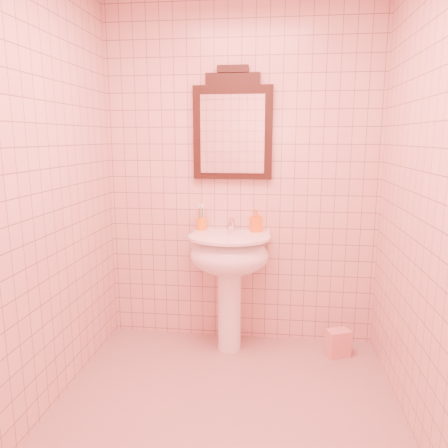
# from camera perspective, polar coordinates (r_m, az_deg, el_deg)

# --- Properties ---
(floor) EXTENTS (2.20, 2.20, 0.00)m
(floor) POSITION_cam_1_polar(r_m,az_deg,el_deg) (2.62, -0.17, -24.74)
(floor) COLOR tan
(floor) RESTS_ON ground
(back_wall) EXTENTS (2.00, 0.02, 2.50)m
(back_wall) POSITION_cam_1_polar(r_m,az_deg,el_deg) (3.23, 2.21, 6.05)
(back_wall) COLOR beige
(back_wall) RESTS_ON floor
(pedestal_sink) EXTENTS (0.58, 0.58, 0.86)m
(pedestal_sink) POSITION_cam_1_polar(r_m,az_deg,el_deg) (3.12, 0.71, -5.13)
(pedestal_sink) COLOR white
(pedestal_sink) RESTS_ON floor
(faucet) EXTENTS (0.04, 0.16, 0.11)m
(faucet) POSITION_cam_1_polar(r_m,az_deg,el_deg) (3.19, 0.98, 0.01)
(faucet) COLOR white
(faucet) RESTS_ON pedestal_sink
(mirror) EXTENTS (0.57, 0.06, 0.79)m
(mirror) POSITION_cam_1_polar(r_m,az_deg,el_deg) (3.20, 1.14, 12.46)
(mirror) COLOR black
(mirror) RESTS_ON back_wall
(toothbrush_cup) EXTENTS (0.07, 0.07, 0.17)m
(toothbrush_cup) POSITION_cam_1_polar(r_m,az_deg,el_deg) (3.25, -2.96, 0.05)
(toothbrush_cup) COLOR orange
(toothbrush_cup) RESTS_ON pedestal_sink
(soap_dispenser) EXTENTS (0.10, 0.10, 0.17)m
(soap_dispenser) POSITION_cam_1_polar(r_m,az_deg,el_deg) (3.19, 4.20, 0.42)
(soap_dispenser) COLOR orange
(soap_dispenser) RESTS_ON pedestal_sink
(towel) EXTENTS (0.19, 0.16, 0.20)m
(towel) POSITION_cam_1_polar(r_m,az_deg,el_deg) (3.34, 14.67, -14.81)
(towel) COLOR pink
(towel) RESTS_ON floor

